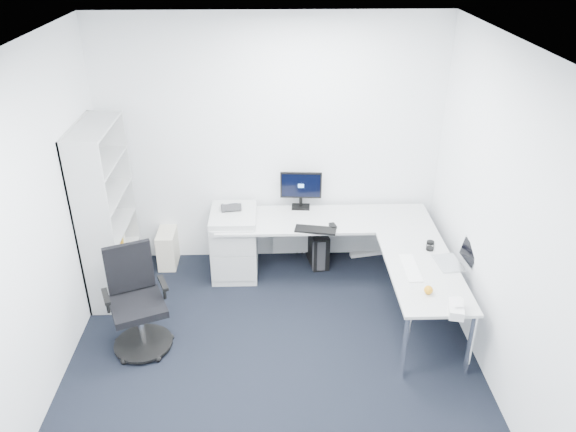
{
  "coord_description": "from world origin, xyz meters",
  "views": [
    {
      "loc": [
        0.01,
        -3.48,
        3.45
      ],
      "look_at": [
        0.15,
        1.05,
        1.05
      ],
      "focal_mm": 35.0,
      "sensor_mm": 36.0,
      "label": 1
    }
  ],
  "objects_px": {
    "task_chair": "(137,304)",
    "l_desk": "(326,261)",
    "bookshelf": "(106,213)",
    "monitor": "(301,190)",
    "laptop": "(450,254)"
  },
  "relations": [
    {
      "from": "task_chair",
      "to": "l_desk",
      "type": "bearing_deg",
      "value": 4.54
    },
    {
      "from": "l_desk",
      "to": "task_chair",
      "type": "xyz_separation_m",
      "value": [
        -1.73,
        -0.88,
        0.16
      ]
    },
    {
      "from": "bookshelf",
      "to": "monitor",
      "type": "distance_m",
      "value": 2.01
    },
    {
      "from": "monitor",
      "to": "laptop",
      "type": "relative_size",
      "value": 1.44
    },
    {
      "from": "monitor",
      "to": "task_chair",
      "type": "bearing_deg",
      "value": -131.85
    },
    {
      "from": "l_desk",
      "to": "monitor",
      "type": "xyz_separation_m",
      "value": [
        -0.23,
        0.58,
        0.54
      ]
    },
    {
      "from": "laptop",
      "to": "monitor",
      "type": "bearing_deg",
      "value": 132.23
    },
    {
      "from": "monitor",
      "to": "laptop",
      "type": "bearing_deg",
      "value": -38.28
    },
    {
      "from": "task_chair",
      "to": "monitor",
      "type": "relative_size",
      "value": 2.19
    },
    {
      "from": "l_desk",
      "to": "task_chair",
      "type": "height_order",
      "value": "task_chair"
    },
    {
      "from": "bookshelf",
      "to": "l_desk",
      "type": "bearing_deg",
      "value": -1.32
    },
    {
      "from": "monitor",
      "to": "laptop",
      "type": "xyz_separation_m",
      "value": [
        1.29,
        -1.17,
        -0.1
      ]
    },
    {
      "from": "laptop",
      "to": "l_desk",
      "type": "bearing_deg",
      "value": 145.04
    },
    {
      "from": "l_desk",
      "to": "bookshelf",
      "type": "bearing_deg",
      "value": 178.68
    },
    {
      "from": "bookshelf",
      "to": "task_chair",
      "type": "height_order",
      "value": "bookshelf"
    }
  ]
}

